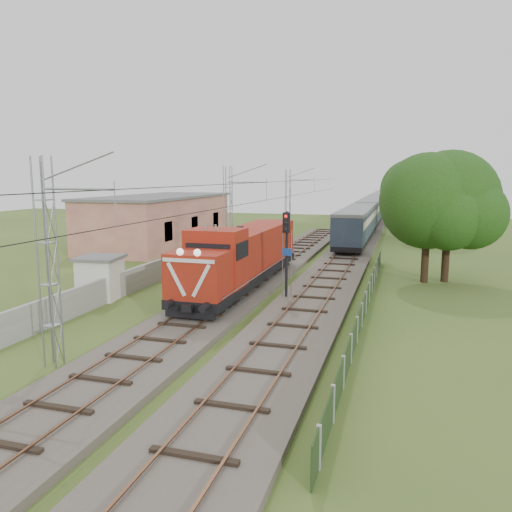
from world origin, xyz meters
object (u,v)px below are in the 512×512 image
(coach_rake, at_px, (375,205))
(signal_post, at_px, (286,240))
(locomotive, at_px, (243,256))
(relay_hut, at_px, (100,277))

(coach_rake, bearing_deg, signal_post, -91.60)
(coach_rake, bearing_deg, locomotive, -95.08)
(coach_rake, xyz_separation_m, relay_hut, (-12.40, -60.85, -1.10))
(coach_rake, xyz_separation_m, signal_post, (-1.63, -58.45, 1.23))
(locomotive, distance_m, relay_hut, 8.78)
(locomotive, xyz_separation_m, relay_hut, (-7.40, -4.63, -0.93))
(signal_post, xyz_separation_m, relay_hut, (-10.77, -2.40, -2.33))
(signal_post, bearing_deg, locomotive, 146.51)
(coach_rake, distance_m, signal_post, 58.49)
(coach_rake, height_order, signal_post, signal_post)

